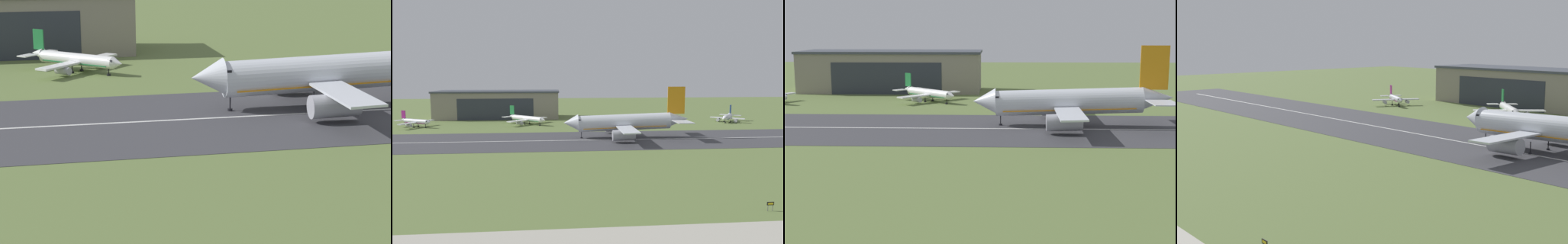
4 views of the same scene
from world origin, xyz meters
TOP-DOWN VIEW (x-y plane):
  - ground_plane at (0.00, 53.44)m, footprint 626.52×626.52m
  - runway_strip at (0.00, 106.88)m, footprint 386.52×41.39m
  - runway_centreline at (0.00, 106.88)m, footprint 347.87×0.70m
  - hangar_building at (-41.78, 186.22)m, footprint 68.43×24.99m
  - airplane_landing at (16.73, 110.99)m, footprint 48.98×44.65m
  - airplane_parked_centre at (-23.98, 155.47)m, footprint 22.95×22.94m

SIDE VIEW (x-z plane):
  - ground_plane at x=0.00m, z-range 0.00..0.00m
  - runway_strip at x=0.00m, z-range 0.00..0.06m
  - runway_centreline at x=0.00m, z-range 0.06..0.07m
  - airplane_parked_centre at x=-23.98m, z-range -1.64..7.19m
  - airplane_landing at x=16.73m, z-range -4.03..15.84m
  - hangar_building at x=-41.78m, z-range 0.02..15.50m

